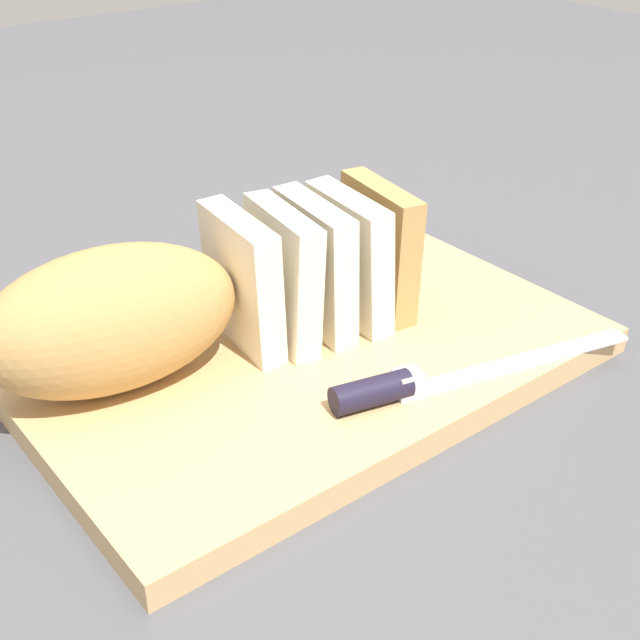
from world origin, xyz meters
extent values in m
plane|color=#4C4C51|center=(0.00, 0.00, 0.00)|extent=(3.00, 3.00, 0.00)
cube|color=tan|center=(0.00, 0.00, 0.01)|extent=(0.46, 0.27, 0.02)
ellipsoid|color=tan|center=(-0.15, 0.06, 0.08)|extent=(0.20, 0.12, 0.11)
cube|color=#F2E8CC|center=(-0.04, 0.05, 0.08)|extent=(0.04, 0.10, 0.11)
cube|color=#F2E8CC|center=(-0.01, 0.04, 0.08)|extent=(0.04, 0.10, 0.11)
cube|color=#F2E8CC|center=(0.02, 0.04, 0.08)|extent=(0.04, 0.10, 0.11)
cube|color=#F2E8CC|center=(0.06, 0.03, 0.08)|extent=(0.04, 0.10, 0.11)
cube|color=tan|center=(0.09, 0.03, 0.08)|extent=(0.04, 0.10, 0.11)
cube|color=silver|center=(0.11, -0.11, 0.02)|extent=(0.20, 0.06, 0.00)
cylinder|color=black|center=(-0.01, -0.08, 0.03)|extent=(0.06, 0.03, 0.02)
cube|color=silver|center=(0.02, -0.09, 0.03)|extent=(0.02, 0.02, 0.02)
sphere|color=tan|center=(-0.03, 0.02, 0.03)|extent=(0.01, 0.01, 0.01)
sphere|color=tan|center=(0.00, -0.07, 0.02)|extent=(0.00, 0.00, 0.00)
camera|label=1|loc=(-0.35, -0.46, 0.39)|focal=48.22mm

